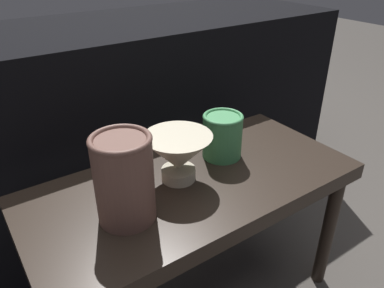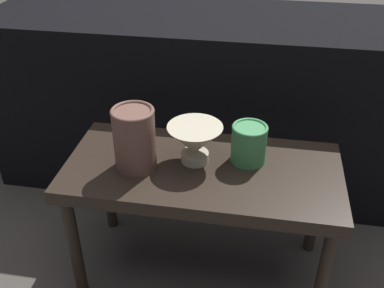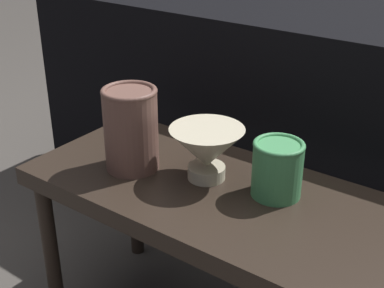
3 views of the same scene
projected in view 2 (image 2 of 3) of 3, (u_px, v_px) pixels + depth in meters
ground_plane at (201, 267)px, 1.47m from camera, size 8.00×8.00×0.00m
table at (202, 180)px, 1.28m from camera, size 0.77×0.37×0.41m
couch_backdrop at (223, 101)px, 1.75m from camera, size 1.73×0.50×0.66m
bowl at (195, 141)px, 1.24m from camera, size 0.15×0.15×0.11m
vase_textured_left at (134, 138)px, 1.20m from camera, size 0.12×0.12×0.18m
vase_colorful_right at (249, 143)px, 1.24m from camera, size 0.10×0.10×0.11m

